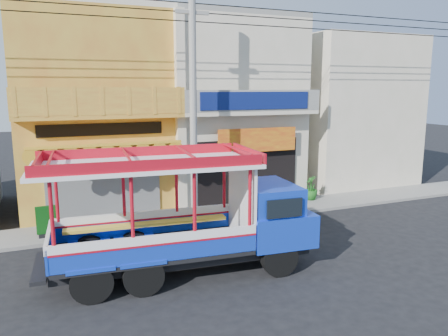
# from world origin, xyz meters

# --- Properties ---
(ground) EXTENTS (90.00, 90.00, 0.00)m
(ground) POSITION_xyz_m (0.00, 0.00, 0.00)
(ground) COLOR black
(ground) RESTS_ON ground
(sidewalk) EXTENTS (30.00, 2.00, 0.12)m
(sidewalk) POSITION_xyz_m (0.00, 4.00, 0.06)
(sidewalk) COLOR slate
(sidewalk) RESTS_ON ground
(shophouse_left) EXTENTS (6.00, 7.50, 8.24)m
(shophouse_left) POSITION_xyz_m (-4.00, 7.96, 4.11)
(shophouse_left) COLOR #C0742A
(shophouse_left) RESTS_ON ground
(shophouse_right) EXTENTS (6.00, 6.75, 8.24)m
(shophouse_right) POSITION_xyz_m (2.00, 7.96, 4.11)
(shophouse_right) COLOR beige
(shophouse_right) RESTS_ON ground
(party_pilaster) EXTENTS (0.35, 0.30, 8.00)m
(party_pilaster) POSITION_xyz_m (-1.00, 4.85, 4.00)
(party_pilaster) COLOR beige
(party_pilaster) RESTS_ON ground
(filler_building_right) EXTENTS (6.00, 6.00, 7.60)m
(filler_building_right) POSITION_xyz_m (9.00, 8.00, 3.80)
(filler_building_right) COLOR beige
(filler_building_right) RESTS_ON ground
(utility_pole) EXTENTS (28.00, 0.26, 9.00)m
(utility_pole) POSITION_xyz_m (-0.85, 3.30, 5.03)
(utility_pole) COLOR gray
(utility_pole) RESTS_ON ground
(songthaew_truck) EXTENTS (7.50, 2.92, 3.42)m
(songthaew_truck) POSITION_xyz_m (-2.16, -0.68, 1.65)
(songthaew_truck) COLOR black
(songthaew_truck) RESTS_ON ground
(green_sign) EXTENTS (0.69, 0.35, 1.06)m
(green_sign) POSITION_xyz_m (-6.09, 3.71, 0.56)
(green_sign) COLOR black
(green_sign) RESTS_ON sidewalk
(potted_plant_b) EXTENTS (0.63, 0.68, 1.01)m
(potted_plant_b) POSITION_xyz_m (1.92, 4.14, 0.62)
(potted_plant_b) COLOR #1A5B1A
(potted_plant_b) RESTS_ON sidewalk
(potted_plant_c) EXTENTS (0.81, 0.81, 1.09)m
(potted_plant_c) POSITION_xyz_m (4.89, 4.51, 0.66)
(potted_plant_c) COLOR #1A5B1A
(potted_plant_c) RESTS_ON sidewalk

